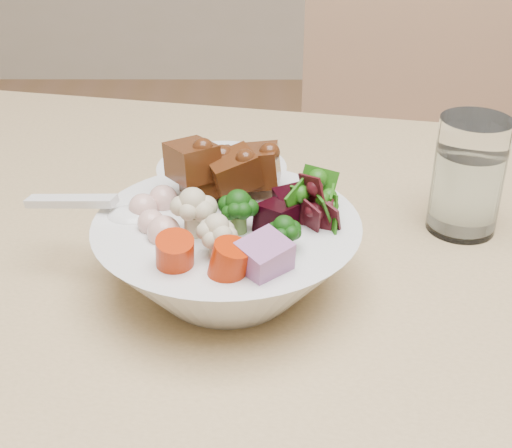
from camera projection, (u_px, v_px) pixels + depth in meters
name	position (u px, v px, depth m)	size (l,w,h in m)	color
chair_far	(402.00, 202.00, 1.31)	(0.43, 0.43, 0.85)	tan
food_bowl	(230.00, 250.00, 0.59)	(0.22, 0.22, 0.12)	silver
soup_spoon	(117.00, 213.00, 0.59)	(0.12, 0.06, 0.02)	silver
water_glass	(467.00, 180.00, 0.67)	(0.07, 0.07, 0.11)	white
side_bowl	(222.00, 186.00, 0.73)	(0.13, 0.13, 0.04)	silver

